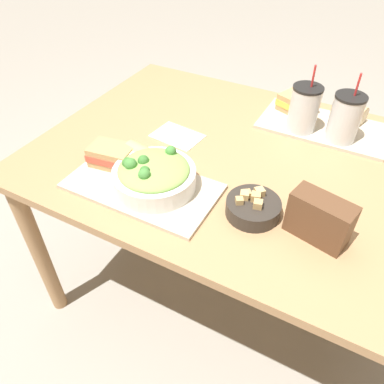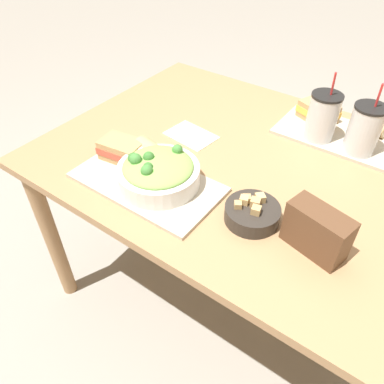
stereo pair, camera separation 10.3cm
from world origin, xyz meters
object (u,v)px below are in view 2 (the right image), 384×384
Objects in this scene: soup_bowl at (252,212)px; napkin_folded at (192,135)px; salad_bowl at (158,172)px; baguette_near at (152,154)px; drink_cup_red at (364,131)px; chip_bag at (317,231)px; baguette_far at (374,124)px; sandwich_near at (122,150)px; drink_cup_dark at (322,118)px; sandwich_far at (318,112)px.

soup_bowl reaches higher than napkin_folded.
baguette_near is (-0.08, 0.07, -0.01)m from salad_bowl.
drink_cup_red is at bearing -36.72° from baguette_near.
chip_bag reaches higher than salad_bowl.
drink_cup_red reaches higher than baguette_far.
sandwich_near is 0.63× the size of drink_cup_dark.
baguette_far reaches higher than soup_bowl.
napkin_folded is (-0.56, 0.25, -0.06)m from chip_bag.
baguette_far is at bearing 36.25° from napkin_folded.
sandwich_far is at bearing 112.97° from drink_cup_dark.
napkin_folded is at bearing 106.49° from salad_bowl.
drink_cup_red is at bearing 24.45° from napkin_folded.
sandwich_far is 0.20m from baguette_far.
sandwich_far is at bearing 148.42° from drink_cup_red.
drink_cup_dark reaches higher than baguette_near.
baguette_near is at bearing 155.15° from baguette_far.
drink_cup_dark is at bearing 38.42° from sandwich_near.
drink_cup_red is at bearing 30.99° from sandwich_near.
salad_bowl is at bearing 162.85° from baguette_far.
sandwich_far is 0.23m from drink_cup_red.
sandwich_far is at bearing 47.45° from sandwich_near.
drink_cup_red reaches higher than salad_bowl.
soup_bowl is 0.38m from baguette_near.
drink_cup_dark is 0.45m from napkin_folded.
drink_cup_dark is 0.51m from chip_bag.
sandwich_near is 0.94× the size of sandwich_far.
baguette_near is (0.10, 0.04, 0.00)m from sandwich_near.
baguette_near is (-0.38, 0.03, 0.02)m from soup_bowl.
salad_bowl is 1.62× the size of soup_bowl.
drink_cup_red is (0.13, 0.48, 0.06)m from soup_bowl.
salad_bowl is 1.32× the size of napkin_folded.
baguette_far is 0.50× the size of drink_cup_dark.
baguette_far is 0.50× the size of drink_cup_red.
chip_bag is (0.17, 0.00, 0.04)m from soup_bowl.
soup_bowl is at bearing -166.45° from chip_bag.
napkin_folded is (-0.00, 0.22, -0.04)m from baguette_near.
sandwich_near is 1.25× the size of baguette_far.
soup_bowl is 1.00× the size of sandwich_near.
drink_cup_red is 1.31× the size of napkin_folded.
soup_bowl is at bearing -62.96° from sandwich_far.
baguette_near is 0.55m from chip_bag.
soup_bowl is 1.12× the size of baguette_near.
chip_bag reaches higher than sandwich_near.
chip_bag is (0.23, -0.60, 0.02)m from sandwich_far.
salad_bowl is 1.45× the size of chip_bag.
baguette_far is (0.19, 0.03, 0.00)m from sandwich_far.
drink_cup_red is (0.19, -0.12, 0.05)m from sandwich_far.
salad_bowl is 1.62× the size of sandwich_near.
napkin_folded is (-0.08, 0.29, -0.05)m from salad_bowl.
baguette_far is 0.65× the size of napkin_folded.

